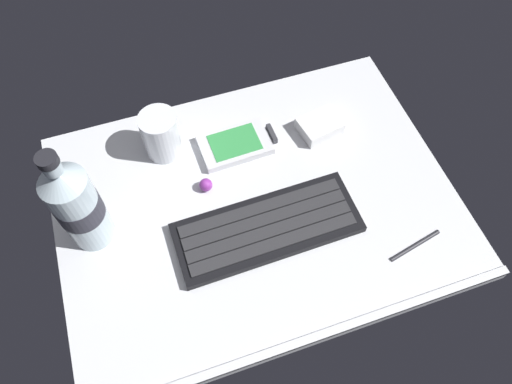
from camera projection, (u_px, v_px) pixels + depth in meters
The scene contains 8 objects.
ground_plane at pixel (256, 205), 79.17cm from camera, with size 64.00×48.00×2.80cm.
keyboard at pixel (266, 228), 75.09cm from camera, with size 29.17×11.44×1.70cm.
handheld_device at pixel (238, 144), 83.44cm from camera, with size 12.98×8.00×1.50cm.
juice_cup at pixel (162, 136), 80.33cm from camera, with size 6.40×6.40×8.50cm.
water_bottle at pixel (77, 205), 67.82cm from camera, with size 6.73×6.73×20.80cm.
charger_block at pixel (319, 126), 84.79cm from camera, with size 7.00×5.60×2.40cm, color white.
trackball_mouse at pixel (206, 185), 78.74cm from camera, with size 2.20×2.20×2.20cm, color purple.
stylus_pen at pixel (416, 245), 74.12cm from camera, with size 0.70×0.70×9.50cm, color #26262B.
Camera 1 is at (-12.37, -36.45, 68.35)cm, focal length 33.71 mm.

